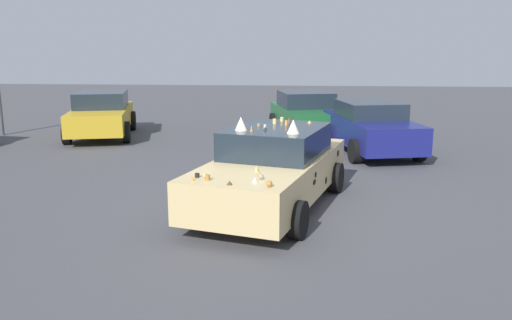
% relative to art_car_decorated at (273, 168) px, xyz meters
% --- Properties ---
extents(ground_plane, '(60.00, 60.00, 0.00)m').
position_rel_art_car_decorated_xyz_m(ground_plane, '(-0.05, 0.01, -0.74)').
color(ground_plane, '#47474C').
extents(art_car_decorated, '(4.92, 2.98, 1.73)m').
position_rel_art_car_decorated_xyz_m(art_car_decorated, '(0.00, 0.00, 0.00)').
color(art_car_decorated, '#D8BC7F').
rests_on(art_car_decorated, ground).
extents(parked_sedan_far_left, '(4.25, 2.71, 1.44)m').
position_rel_art_car_decorated_xyz_m(parked_sedan_far_left, '(8.15, -0.75, -0.02)').
color(parked_sedan_far_left, '#1E602D').
rests_on(parked_sedan_far_left, ground).
extents(parked_sedan_far_right, '(4.42, 2.68, 1.47)m').
position_rel_art_car_decorated_xyz_m(parked_sedan_far_right, '(7.28, 6.04, 0.00)').
color(parked_sedan_far_right, gold).
rests_on(parked_sedan_far_right, ground).
extents(parked_sedan_near_right, '(4.28, 2.60, 1.43)m').
position_rel_art_car_decorated_xyz_m(parked_sedan_near_right, '(5.29, -2.51, -0.01)').
color(parked_sedan_near_right, navy).
rests_on(parked_sedan_near_right, ground).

